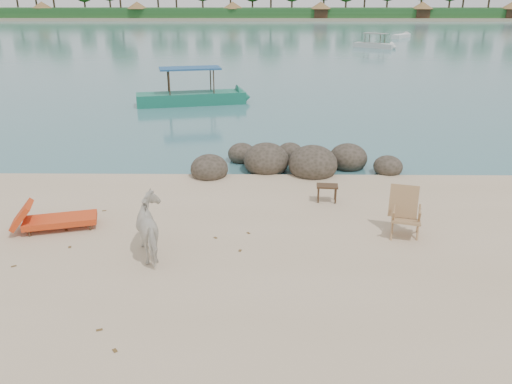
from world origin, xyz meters
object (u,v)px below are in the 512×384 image
boulders (292,162)px  cow (153,229)px  deck_chair (406,215)px  lounge_chair (60,218)px  side_table (327,194)px  boat_near (190,74)px

boulders → cow: cow is taller
cow → deck_chair: cow is taller
cow → lounge_chair: size_ratio=0.72×
boulders → side_table: 2.82m
cow → boat_near: size_ratio=0.23×
side_table → deck_chair: (1.47, -2.03, 0.31)m
cow → deck_chair: (5.34, 0.91, -0.07)m
boulders → cow: 6.47m
cow → side_table: (3.87, 2.94, -0.38)m
deck_chair → lounge_chair: bearing=-166.2°
deck_chair → boat_near: 16.79m
boulders → cow: bearing=-118.9°
cow → boat_near: 16.33m
side_table → lounge_chair: size_ratio=0.28×
cow → lounge_chair: bearing=-50.7°
cow → boat_near: boat_near is taller
boulders → boat_near: boat_near is taller
cow → deck_chair: bearing=165.9°
boulders → lounge_chair: boulders is taller
side_table → lounge_chair: (-6.26, -1.72, 0.08)m
lounge_chair → deck_chair: size_ratio=1.86×
deck_chair → boat_near: bearing=129.8°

